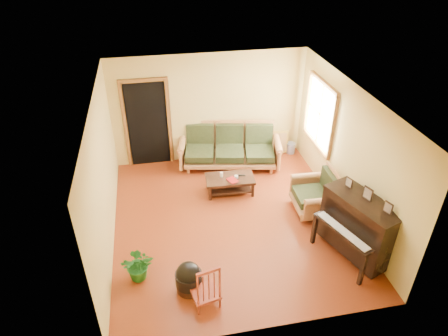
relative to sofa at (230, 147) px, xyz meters
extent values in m
plane|color=#5D1E0C|center=(-0.38, -1.99, -0.50)|extent=(5.00, 5.00, 0.00)
cube|color=black|center=(-1.83, 0.49, 0.52)|extent=(1.08, 0.16, 2.05)
cube|color=white|center=(1.83, -0.69, 1.00)|extent=(0.12, 1.36, 1.46)
cube|color=#A66B3D|center=(0.00, 0.00, 0.00)|extent=(2.48, 1.41, 1.00)
cube|color=black|center=(-0.21, -1.07, -0.31)|extent=(1.05, 0.61, 0.37)
cube|color=#A66B3D|center=(1.30, -2.00, -0.04)|extent=(0.90, 0.94, 0.91)
cube|color=black|center=(1.56, -3.30, 0.09)|extent=(1.19, 1.51, 1.17)
cylinder|color=black|center=(-1.39, -3.57, -0.30)|extent=(0.46, 0.46, 0.41)
cube|color=maroon|center=(-1.17, -3.87, -0.07)|extent=(0.49, 0.51, 0.86)
cube|color=gold|center=(1.34, 0.38, -0.20)|extent=(0.47, 0.18, 0.61)
cylinder|color=#2E418C|center=(1.64, 0.30, -0.36)|extent=(0.22, 0.22, 0.27)
imported|color=#19581B|center=(-2.16, -3.16, -0.21)|extent=(0.56, 0.50, 0.58)
imported|color=maroon|center=(-0.27, -1.23, -0.12)|extent=(0.26, 0.29, 0.02)
cylinder|color=white|center=(-0.38, -1.00, -0.07)|extent=(0.07, 0.07, 0.11)
cylinder|color=silver|center=(-0.08, -1.10, -0.10)|extent=(0.11, 0.11, 0.06)
cube|color=black|center=(0.05, -1.04, -0.12)|extent=(0.16, 0.08, 0.02)
camera|label=1|loc=(-1.67, -7.97, 4.60)|focal=32.00mm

